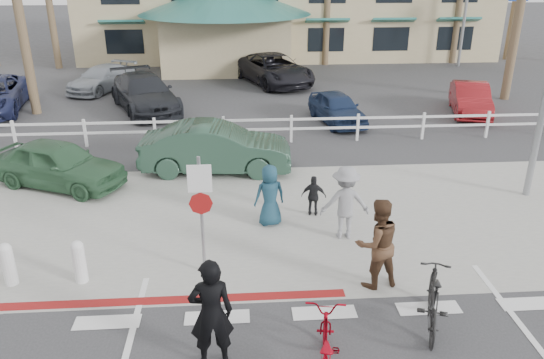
{
  "coord_description": "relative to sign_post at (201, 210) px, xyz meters",
  "views": [
    {
      "loc": [
        -1.55,
        -7.48,
        6.18
      ],
      "look_at": [
        -0.77,
        3.56,
        1.5
      ],
      "focal_mm": 35.0,
      "sensor_mm": 36.0,
      "label": 1
    }
  ],
  "objects": [
    {
      "name": "ground",
      "position": [
        2.3,
        -2.2,
        -1.45
      ],
      "size": [
        140.0,
        140.0,
        0.0
      ],
      "primitive_type": "plane",
      "color": "#333335"
    },
    {
      "name": "sidewalk_plaza",
      "position": [
        2.3,
        2.3,
        -1.44
      ],
      "size": [
        22.0,
        7.0,
        0.01
      ],
      "primitive_type": "cube",
      "color": "gray",
      "rests_on": "ground"
    },
    {
      "name": "cross_street",
      "position": [
        2.3,
        6.3,
        -1.45
      ],
      "size": [
        40.0,
        5.0,
        0.01
      ],
      "primitive_type": "cube",
      "color": "#333335",
      "rests_on": "ground"
    },
    {
      "name": "parking_lot",
      "position": [
        2.3,
        15.8,
        -1.45
      ],
      "size": [
        50.0,
        16.0,
        0.01
      ],
      "primitive_type": "cube",
      "color": "#333335",
      "rests_on": "ground"
    },
    {
      "name": "curb_red",
      "position": [
        -0.7,
        -1.0,
        -1.44
      ],
      "size": [
        7.0,
        0.25,
        0.02
      ],
      "primitive_type": "cube",
      "color": "maroon",
      "rests_on": "ground"
    },
    {
      "name": "rail_fence",
      "position": [
        2.8,
        8.3,
        -0.95
      ],
      "size": [
        29.4,
        0.16,
        1.0
      ],
      "primitive_type": null,
      "color": "silver",
      "rests_on": "ground"
    },
    {
      "name": "sign_post",
      "position": [
        0.0,
        0.0,
        0.0
      ],
      "size": [
        0.5,
        0.1,
        2.9
      ],
      "primitive_type": null,
      "color": "gray",
      "rests_on": "ground"
    },
    {
      "name": "bollard_0",
      "position": [
        -2.5,
        -0.2,
        -0.97
      ],
      "size": [
        0.26,
        0.26,
        0.95
      ],
      "primitive_type": null,
      "color": "silver",
      "rests_on": "ground"
    },
    {
      "name": "bollard_1",
      "position": [
        -3.9,
        -0.2,
        -0.97
      ],
      "size": [
        0.26,
        0.26,
        0.95
      ],
      "primitive_type": null,
      "color": "silver",
      "rests_on": "ground"
    },
    {
      "name": "info_sign",
      "position": [
        16.3,
        19.8,
        1.35
      ],
      "size": [
        1.2,
        0.16,
        5.6
      ],
      "primitive_type": null,
      "color": "navy",
      "rests_on": "ground"
    },
    {
      "name": "bike_red",
      "position": [
        2.04,
        -3.12,
        -0.95
      ],
      "size": [
        0.96,
        1.97,
        0.99
      ],
      "primitive_type": "imported",
      "rotation": [
        0.0,
        0.0,
        2.97
      ],
      "color": "maroon",
      "rests_on": "ground"
    },
    {
      "name": "rider_red",
      "position": [
        0.27,
        -2.75,
        -0.48
      ],
      "size": [
        0.75,
        0.53,
        1.95
      ],
      "primitive_type": "imported",
      "rotation": [
        0.0,
        0.0,
        3.24
      ],
      "color": "black",
      "rests_on": "ground"
    },
    {
      "name": "bike_black",
      "position": [
        4.15,
        -2.09,
        -0.88
      ],
      "size": [
        1.09,
        1.95,
        1.13
      ],
      "primitive_type": "imported",
      "rotation": [
        0.0,
        0.0,
        2.82
      ],
      "color": "black",
      "rests_on": "ground"
    },
    {
      "name": "rider_black",
      "position": [
        3.46,
        -0.72,
        -0.5
      ],
      "size": [
        1.06,
        0.91,
        1.9
      ],
      "primitive_type": "imported",
      "rotation": [
        0.0,
        0.0,
        3.37
      ],
      "color": "#4B3120",
      "rests_on": "ground"
    },
    {
      "name": "pedestrian_a",
      "position": [
        3.23,
        1.29,
        -0.56
      ],
      "size": [
        1.17,
        0.7,
        1.79
      ],
      "primitive_type": "imported",
      "rotation": [
        0.0,
        0.0,
        3.11
      ],
      "color": "gray",
      "rests_on": "ground"
    },
    {
      "name": "pedestrian_child",
      "position": [
        2.67,
        2.48,
        -0.91
      ],
      "size": [
        0.67,
        0.39,
        1.08
      ],
      "primitive_type": "imported",
      "rotation": [
        0.0,
        0.0,
        2.92
      ],
      "color": "black",
      "rests_on": "ground"
    },
    {
      "name": "pedestrian_b",
      "position": [
        1.52,
        2.06,
        -0.67
      ],
      "size": [
        0.86,
        0.67,
        1.56
      ],
      "primitive_type": "imported",
      "rotation": [
        0.0,
        0.0,
        3.39
      ],
      "color": "#183A4C",
      "rests_on": "ground"
    },
    {
      "name": "car_white_sedan",
      "position": [
        0.11,
        5.71,
        -0.7
      ],
      "size": [
        4.67,
        1.9,
        1.51
      ],
      "primitive_type": "imported",
      "rotation": [
        0.0,
        0.0,
        1.5
      ],
      "color": "#233E30",
      "rests_on": "ground"
    },
    {
      "name": "car_red_compact",
      "position": [
        -4.39,
        4.89,
        -0.78
      ],
      "size": [
        4.27,
        3.08,
        1.35
      ],
      "primitive_type": "imported",
      "rotation": [
        0.0,
        0.0,
        1.15
      ],
      "color": "#335E3E",
      "rests_on": "ground"
    },
    {
      "name": "lot_car_1",
      "position": [
        -3.14,
        12.99,
        -0.69
      ],
      "size": [
        3.98,
        5.64,
        1.52
      ],
      "primitive_type": "imported",
      "rotation": [
        0.0,
        0.0,
        0.4
      ],
      "color": "black",
      "rests_on": "ground"
    },
    {
      "name": "lot_car_2",
      "position": [
        4.77,
        10.6,
        -0.84
      ],
      "size": [
        2.14,
        3.79,
        1.22
      ],
      "primitive_type": "imported",
      "rotation": [
        0.0,
        0.0,
        0.21
      ],
      "color": "#1B2A4C",
      "rests_on": "ground"
    },
    {
      "name": "lot_car_3",
      "position": [
        10.58,
        11.45,
        -0.81
      ],
      "size": [
        2.38,
        4.14,
        1.29
      ],
      "primitive_type": "imported",
      "rotation": [
        0.0,
        0.0,
        -0.28
      ],
      "color": "maroon",
      "rests_on": "ground"
    },
    {
      "name": "lot_car_4",
      "position": [
        -5.8,
        16.81,
        -0.85
      ],
      "size": [
        3.28,
        4.47,
        1.2
      ],
      "primitive_type": "imported",
      "rotation": [
        0.0,
        0.0,
        -0.44
      ],
      "color": "#9198A1",
      "rests_on": "ground"
    },
    {
      "name": "lot_car_5",
      "position": [
        2.79,
        17.72,
        -0.69
      ],
      "size": [
        4.36,
        6.05,
        1.53
      ],
      "primitive_type": "imported",
      "rotation": [
        0.0,
        0.0,
        0.37
      ],
      "color": "black",
      "rests_on": "ground"
    }
  ]
}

